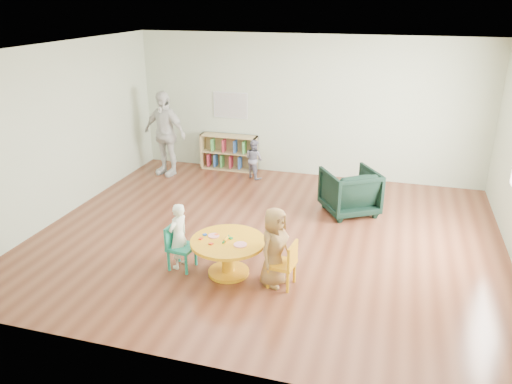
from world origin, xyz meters
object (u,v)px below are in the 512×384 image
kid_chair_left (179,245)px  toddler (254,159)px  bookshelf (229,152)px  child_right (274,247)px  adult_caretaker (165,133)px  armchair (350,191)px  activity_table (228,251)px  kid_chair_right (285,263)px  child_left (178,236)px

kid_chair_left → toddler: toddler is taller
bookshelf → toddler: bearing=-30.5°
child_right → adult_caretaker: 4.76m
armchair → child_right: (-0.67, -2.54, 0.14)m
activity_table → kid_chair_right: kid_chair_right is taller
bookshelf → child_right: bearing=-63.8°
activity_table → child_right: child_right is taller
child_left → adult_caretaker: (-1.85, 3.45, 0.40)m
kid_chair_right → adult_caretaker: bearing=49.9°
adult_caretaker → child_right: bearing=-33.9°
child_left → adult_caretaker: adult_caretaker is taller
kid_chair_left → toddler: bearing=-173.9°
child_right → bookshelf: bearing=46.3°
toddler → armchair: bearing=-179.2°
activity_table → kid_chair_right: 0.79m
kid_chair_right → child_left: size_ratio=0.66×
kid_chair_left → kid_chair_right: size_ratio=1.01×
toddler → adult_caretaker: (-1.82, -0.26, 0.46)m
kid_chair_right → child_right: child_right is taller
child_right → activity_table: bearing=104.1°
armchair → toddler: 2.38m
kid_chair_right → toddler: 4.08m
armchair → child_right: child_right is taller
toddler → adult_caretaker: bearing=39.6°
bookshelf → child_left: 4.16m
kid_chair_left → toddler: (-0.03, 3.73, 0.07)m
kid_chair_right → child_left: child_left is taller
armchair → child_right: 2.63m
kid_chair_right → child_right: (-0.15, 0.02, 0.20)m
armchair → kid_chair_left: bearing=19.4°
activity_table → toddler: toddler is taller
toddler → adult_caretaker: size_ratio=0.47×
armchair → child_left: (-2.02, -2.49, 0.08)m
activity_table → adult_caretaker: (-2.55, 3.44, 0.52)m
armchair → toddler: toddler is taller
bookshelf → kid_chair_left: bearing=-80.3°
adult_caretaker → activity_table: bearing=-39.7°
activity_table → child_right: size_ratio=0.94×
bookshelf → child_right: 4.64m
kid_chair_left → adult_caretaker: adult_caretaker is taller
kid_chair_left → child_left: child_left is taller
armchair → adult_caretaker: bearing=-45.9°
toddler → child_right: bearing=141.7°
activity_table → child_left: (-0.70, -0.01, 0.12)m
kid_chair_left → armchair: size_ratio=0.73×
bookshelf → toddler: size_ratio=1.50×
kid_chair_left → armchair: armchair is taller
child_left → child_right: child_right is taller
kid_chair_left → armchair: bearing=146.8°
bookshelf → adult_caretaker: size_ratio=0.70×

